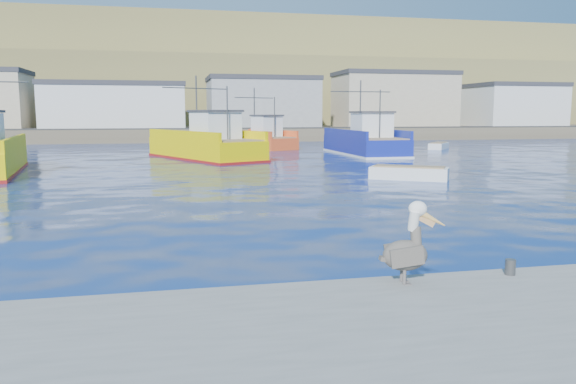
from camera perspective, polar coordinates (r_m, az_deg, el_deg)
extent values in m
plane|color=navy|center=(13.65, 2.65, -7.21)|extent=(260.00, 260.00, 0.00)
cylinder|color=#4C4C4C|center=(11.67, 21.65, -7.10)|extent=(0.20, 0.20, 0.30)
cube|color=brown|center=(84.84, -9.91, 6.01)|extent=(160.00, 30.00, 1.60)
cube|color=brown|center=(110.81, -10.53, 9.12)|extent=(180.00, 40.00, 14.00)
cube|color=brown|center=(130.98, -10.85, 11.11)|extent=(200.00, 40.00, 24.00)
cube|color=#2D2D2D|center=(73.83, -9.58, 6.39)|extent=(150.00, 5.00, 0.10)
cube|color=silver|center=(80.01, -17.07, 8.20)|extent=(18.00, 11.00, 5.50)
cube|color=#333338|center=(80.09, -17.16, 10.39)|extent=(18.36, 11.22, 0.60)
cube|color=gray|center=(80.85, -2.65, 8.89)|extent=(15.00, 10.00, 6.50)
cube|color=#333338|center=(80.99, -2.67, 11.40)|extent=(15.30, 10.20, 0.60)
cube|color=tan|center=(86.45, 10.70, 9.04)|extent=(17.00, 9.00, 7.50)
cube|color=#333338|center=(86.63, 10.77, 11.72)|extent=(17.34, 9.18, 0.60)
cube|color=silver|center=(95.95, 21.88, 8.04)|extent=(13.00, 10.00, 6.00)
cube|color=#333338|center=(96.05, 21.99, 10.01)|extent=(13.26, 10.20, 0.60)
cube|color=#E9CB00|center=(37.79, -26.02, 4.56)|extent=(1.72, 11.16, 0.70)
cube|color=#E9CB00|center=(45.12, -8.47, 4.36)|extent=(8.77, 12.62, 1.56)
cube|color=#E9CB00|center=(46.02, -6.36, 5.87)|extent=(5.13, 10.78, 0.70)
cube|color=#E9CB00|center=(44.17, -10.73, 5.69)|extent=(5.13, 10.78, 0.70)
cube|color=maroon|center=(45.17, -8.45, 3.43)|extent=(8.95, 12.87, 0.25)
cube|color=#8C7251|center=(45.08, -8.49, 5.41)|extent=(8.27, 12.05, 0.10)
cube|color=white|center=(43.47, -7.38, 6.72)|extent=(3.89, 3.93, 2.00)
cube|color=#333338|center=(43.46, -7.41, 8.17)|extent=(4.22, 4.35, 0.15)
cylinder|color=#4C4C4C|center=(46.09, -9.27, 8.49)|extent=(0.16, 0.16, 5.00)
cylinder|color=#4C4C4C|center=(41.90, -6.18, 7.93)|extent=(0.13, 0.13, 4.00)
cylinder|color=#4C4C4C|center=(46.13, -9.31, 10.36)|extent=(5.30, 2.50, 0.08)
cube|color=navy|center=(50.00, 7.74, 4.67)|extent=(4.18, 11.46, 1.48)
cube|color=navy|center=(50.65, 9.76, 5.91)|extent=(0.43, 11.17, 0.70)
cube|color=navy|center=(49.31, 5.72, 5.93)|extent=(0.43, 11.17, 0.70)
cube|color=silver|center=(50.04, 7.73, 3.88)|extent=(4.27, 11.69, 0.25)
cube|color=#8C7251|center=(49.96, 7.76, 5.58)|extent=(3.86, 11.00, 0.10)
cube|color=white|center=(48.33, 8.51, 6.73)|extent=(2.84, 2.90, 2.00)
cube|color=#333338|center=(48.32, 8.54, 8.04)|extent=(3.05, 3.24, 0.15)
cylinder|color=#4C4C4C|center=(50.99, 7.35, 8.39)|extent=(0.12, 0.12, 5.00)
cylinder|color=#4C4C4C|center=(46.74, 9.31, 7.78)|extent=(0.10, 0.10, 4.00)
cylinder|color=#4C4C4C|center=(51.02, 7.38, 10.07)|extent=(5.58, 0.17, 0.08)
cube|color=#E65021|center=(57.99, -2.92, 5.03)|extent=(6.82, 9.56, 1.17)
cube|color=#E65021|center=(58.85, -1.65, 5.99)|extent=(3.87, 8.07, 0.70)
cube|color=#E65021|center=(57.08, -4.25, 5.91)|extent=(3.87, 8.07, 0.70)
cube|color=#8C7251|center=(57.96, -2.93, 5.65)|extent=(6.42, 9.12, 0.10)
cube|color=white|center=(56.82, -2.17, 6.67)|extent=(3.08, 3.02, 2.00)
cube|color=#333338|center=(56.81, -2.17, 7.78)|extent=(3.34, 3.34, 0.15)
cylinder|color=#4C4C4C|center=(58.66, -3.44, 8.07)|extent=(0.16, 0.16, 5.00)
cylinder|color=#4C4C4C|center=(55.71, -1.38, 7.57)|extent=(0.13, 0.13, 4.00)
cylinder|color=#4C4C4C|center=(58.68, -3.45, 9.54)|extent=(4.31, 2.05, 0.08)
cube|color=silver|center=(31.26, 12.18, 1.72)|extent=(4.28, 3.45, 0.83)
cube|color=#8C7251|center=(31.21, 12.20, 2.54)|extent=(3.77, 2.97, 0.08)
cube|color=silver|center=(58.81, 15.06, 4.47)|extent=(3.39, 3.77, 0.75)
cube|color=#8C7251|center=(58.79, 15.07, 4.86)|extent=(2.93, 3.30, 0.08)
cylinder|color=#595451|center=(10.48, 11.75, -8.43)|extent=(0.07, 0.07, 0.29)
cube|color=#595451|center=(10.54, 12.00, -9.12)|extent=(0.16, 0.13, 0.02)
cylinder|color=#595451|center=(10.65, 11.47, -8.16)|extent=(0.07, 0.07, 0.29)
cube|color=#595451|center=(10.70, 11.72, -8.84)|extent=(0.16, 0.13, 0.02)
ellipsoid|color=#38332D|center=(10.48, 11.80, -6.31)|extent=(0.89, 0.60, 0.57)
cube|color=#38332D|center=(10.26, 12.02, -6.48)|extent=(0.64, 0.15, 0.42)
cube|color=#38332D|center=(10.67, 11.34, -5.90)|extent=(0.64, 0.15, 0.42)
cube|color=#38332D|center=(10.40, 9.86, -6.74)|extent=(0.24, 0.18, 0.12)
cylinder|color=#38332D|center=(10.46, 12.88, -4.61)|extent=(0.23, 0.32, 0.45)
cylinder|color=white|center=(10.38, 12.66, -2.81)|extent=(0.22, 0.31, 0.43)
ellipsoid|color=white|center=(10.36, 13.04, -1.67)|extent=(0.37, 0.30, 0.29)
cone|color=gold|center=(10.47, 14.36, -2.62)|extent=(0.58, 0.22, 0.39)
cube|color=tan|center=(10.45, 13.82, -2.84)|extent=(0.35, 0.10, 0.25)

